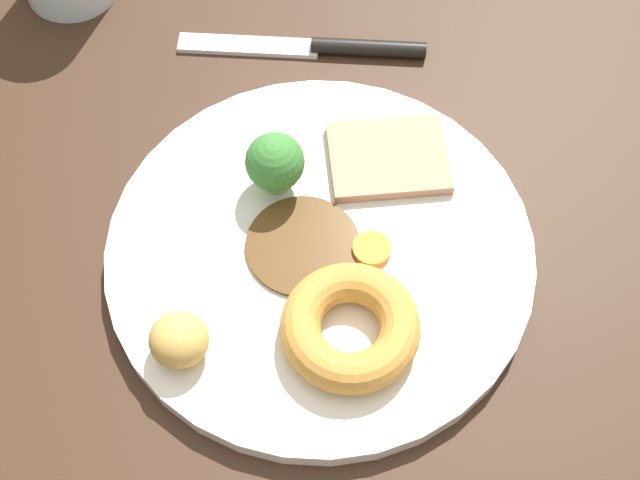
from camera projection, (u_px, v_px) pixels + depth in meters
dining_table at (342, 269)px, 56.58cm from camera, size 120.00×84.00×3.60cm
dinner_plate at (320, 253)px, 54.31cm from camera, size 27.18×27.18×1.40cm
gravy_pool at (303, 250)px, 53.45cm from camera, size 7.26×7.26×0.30cm
meat_slice_main at (388, 158)px, 56.70cm from camera, size 6.52×8.12×0.80cm
yorkshire_pudding at (354, 327)px, 49.67cm from camera, size 8.26×8.26×2.41cm
roast_potato_left at (179, 340)px, 48.97cm from camera, size 3.63×3.67×2.94cm
carrot_coin_front at (372, 249)px, 53.32cm from camera, size 2.44×2.44×0.58cm
broccoli_floret at (275, 163)px, 53.97cm from camera, size 3.81×3.81×4.48cm
knife at (324, 47)px, 63.40cm from camera, size 3.43×18.55×1.20cm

